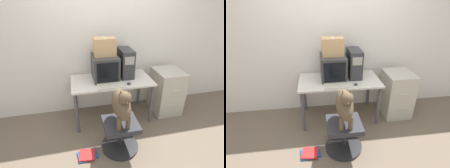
% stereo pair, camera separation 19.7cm
% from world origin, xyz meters
% --- Properties ---
extents(ground_plane, '(12.00, 12.00, 0.00)m').
position_xyz_m(ground_plane, '(0.00, 0.00, 0.00)').
color(ground_plane, '#6B5B4C').
extents(wall_back, '(8.00, 0.05, 2.60)m').
position_xyz_m(wall_back, '(0.00, 0.74, 1.30)').
color(wall_back, silver).
rests_on(wall_back, ground_plane).
extents(desk, '(1.31, 0.67, 0.74)m').
position_xyz_m(desk, '(0.00, 0.34, 0.64)').
color(desk, silver).
rests_on(desk, ground_plane).
extents(crt_monitor, '(0.40, 0.47, 0.39)m').
position_xyz_m(crt_monitor, '(-0.09, 0.42, 0.93)').
color(crt_monitor, '#383838').
rests_on(crt_monitor, desk).
extents(pc_tower, '(0.20, 0.41, 0.46)m').
position_xyz_m(pc_tower, '(0.26, 0.45, 0.97)').
color(pc_tower, '#333338').
rests_on(pc_tower, desk).
extents(keyboard, '(0.41, 0.18, 0.03)m').
position_xyz_m(keyboard, '(-0.06, 0.10, 0.75)').
color(keyboard, beige).
rests_on(keyboard, desk).
extents(computer_mouse, '(0.06, 0.04, 0.04)m').
position_xyz_m(computer_mouse, '(0.22, 0.10, 0.76)').
color(computer_mouse, '#333333').
rests_on(computer_mouse, desk).
extents(office_chair, '(0.52, 0.52, 0.45)m').
position_xyz_m(office_chair, '(-0.04, -0.40, 0.24)').
color(office_chair, '#262628').
rests_on(office_chair, ground_plane).
extents(dog, '(0.21, 0.52, 0.57)m').
position_xyz_m(dog, '(-0.04, -0.41, 0.75)').
color(dog, brown).
rests_on(dog, office_chair).
extents(filing_cabinet, '(0.47, 0.54, 0.80)m').
position_xyz_m(filing_cabinet, '(1.03, 0.33, 0.40)').
color(filing_cabinet, '#B7B2A3').
rests_on(filing_cabinet, ground_plane).
extents(cardboard_box, '(0.33, 0.21, 0.28)m').
position_xyz_m(cardboard_box, '(-0.09, 0.42, 1.26)').
color(cardboard_box, tan).
rests_on(cardboard_box, crt_monitor).
extents(book_stack_floor, '(0.29, 0.23, 0.04)m').
position_xyz_m(book_stack_floor, '(-0.52, -0.46, 0.02)').
color(book_stack_floor, '#1E4C9E').
rests_on(book_stack_floor, ground_plane).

